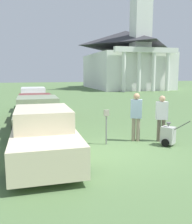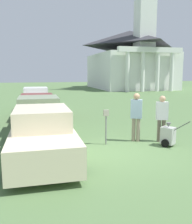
% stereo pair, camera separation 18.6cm
% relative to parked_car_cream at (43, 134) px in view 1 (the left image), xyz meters
% --- Properties ---
extents(ground_plane, '(120.00, 120.00, 0.00)m').
position_rel_parked_car_cream_xyz_m(ground_plane, '(2.59, -0.20, -0.71)').
color(ground_plane, '#517042').
extents(parked_car_cream, '(1.98, 5.05, 1.55)m').
position_rel_parked_car_cream_xyz_m(parked_car_cream, '(0.00, 0.00, 0.00)').
color(parked_car_cream, beige).
rests_on(parked_car_cream, ground_plane).
extents(parked_car_sage, '(2.09, 4.70, 1.55)m').
position_rel_parked_car_cream_xyz_m(parked_car_sage, '(0.00, 3.54, 0.00)').
color(parked_car_sage, gray).
rests_on(parked_car_sage, ground_plane).
extents(parked_car_maroon, '(2.13, 4.79, 1.40)m').
position_rel_parked_car_cream_xyz_m(parked_car_maroon, '(0.00, 6.55, -0.06)').
color(parked_car_maroon, maroon).
rests_on(parked_car_maroon, ground_plane).
extents(parked_car_white, '(1.95, 4.84, 1.57)m').
position_rel_parked_car_cream_xyz_m(parked_car_white, '(0.00, 10.08, 0.01)').
color(parked_car_white, silver).
rests_on(parked_car_white, ground_plane).
extents(parking_meter, '(0.18, 0.09, 1.27)m').
position_rel_parked_car_cream_xyz_m(parking_meter, '(2.28, 0.75, 0.18)').
color(parking_meter, slate).
rests_on(parking_meter, ground_plane).
extents(person_worker, '(0.47, 0.39, 1.83)m').
position_rel_parked_car_cream_xyz_m(person_worker, '(3.51, 0.89, 0.34)').
color(person_worker, gray).
rests_on(person_worker, ground_plane).
extents(person_supervisor, '(0.46, 0.32, 1.74)m').
position_rel_parked_car_cream_xyz_m(person_supervisor, '(4.41, 0.59, 0.29)').
color(person_supervisor, '#665B4C').
rests_on(person_supervisor, ground_plane).
extents(equipment_cart, '(0.72, 0.92, 1.00)m').
position_rel_parked_car_cream_xyz_m(equipment_cart, '(4.36, 0.01, -0.32)').
color(equipment_cart, '#B2B2AD').
rests_on(equipment_cart, ground_plane).
extents(church, '(11.14, 15.26, 25.28)m').
position_rel_parked_car_cream_xyz_m(church, '(15.41, 30.86, 4.68)').
color(church, white).
rests_on(church, ground_plane).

